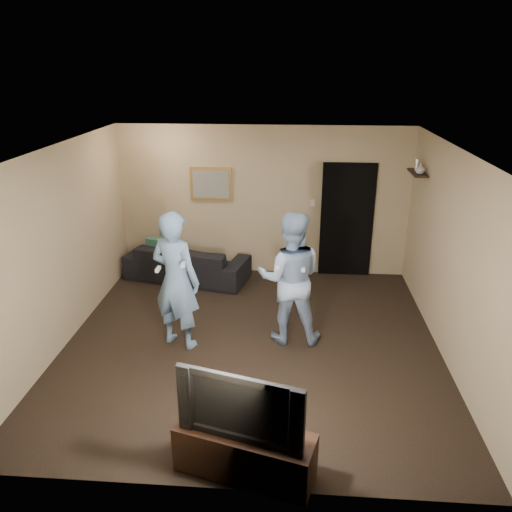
# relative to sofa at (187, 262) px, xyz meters

# --- Properties ---
(ground) EXTENTS (5.00, 5.00, 0.00)m
(ground) POSITION_rel_sofa_xyz_m (1.29, -2.06, -0.31)
(ground) COLOR black
(ground) RESTS_ON ground
(ceiling) EXTENTS (5.00, 5.00, 0.04)m
(ceiling) POSITION_rel_sofa_xyz_m (1.29, -2.06, 2.29)
(ceiling) COLOR silver
(ceiling) RESTS_ON wall_back
(wall_back) EXTENTS (5.00, 0.04, 2.60)m
(wall_back) POSITION_rel_sofa_xyz_m (1.29, 0.44, 0.99)
(wall_back) COLOR tan
(wall_back) RESTS_ON ground
(wall_front) EXTENTS (5.00, 0.04, 2.60)m
(wall_front) POSITION_rel_sofa_xyz_m (1.29, -4.56, 0.99)
(wall_front) COLOR tan
(wall_front) RESTS_ON ground
(wall_left) EXTENTS (0.04, 5.00, 2.60)m
(wall_left) POSITION_rel_sofa_xyz_m (-1.21, -2.06, 0.99)
(wall_left) COLOR tan
(wall_left) RESTS_ON ground
(wall_right) EXTENTS (0.04, 5.00, 2.60)m
(wall_right) POSITION_rel_sofa_xyz_m (3.79, -2.06, 0.99)
(wall_right) COLOR tan
(wall_right) RESTS_ON ground
(sofa) EXTENTS (2.23, 1.27, 0.61)m
(sofa) POSITION_rel_sofa_xyz_m (0.00, 0.00, 0.00)
(sofa) COLOR black
(sofa) RESTS_ON ground
(throw_pillow) EXTENTS (0.51, 0.26, 0.49)m
(throw_pillow) POSITION_rel_sofa_xyz_m (-0.46, 0.00, 0.17)
(throw_pillow) COLOR #1A503D
(throw_pillow) RESTS_ON sofa
(painting_frame) EXTENTS (0.72, 0.05, 0.57)m
(painting_frame) POSITION_rel_sofa_xyz_m (0.39, 0.42, 1.29)
(painting_frame) COLOR olive
(painting_frame) RESTS_ON wall_back
(painting_canvas) EXTENTS (0.62, 0.01, 0.47)m
(painting_canvas) POSITION_rel_sofa_xyz_m (0.39, 0.39, 1.29)
(painting_canvas) COLOR slate
(painting_canvas) RESTS_ON painting_frame
(doorway) EXTENTS (0.90, 0.06, 2.00)m
(doorway) POSITION_rel_sofa_xyz_m (2.74, 0.41, 0.69)
(doorway) COLOR black
(doorway) RESTS_ON ground
(light_switch) EXTENTS (0.08, 0.02, 0.12)m
(light_switch) POSITION_rel_sofa_xyz_m (2.14, 0.42, 0.99)
(light_switch) COLOR silver
(light_switch) RESTS_ON wall_back
(wall_shelf) EXTENTS (0.20, 0.60, 0.03)m
(wall_shelf) POSITION_rel_sofa_xyz_m (3.68, -0.26, 1.68)
(wall_shelf) COLOR black
(wall_shelf) RESTS_ON wall_right
(shelf_vase) EXTENTS (0.16, 0.16, 0.15)m
(shelf_vase) POSITION_rel_sofa_xyz_m (3.68, -0.38, 1.77)
(shelf_vase) COLOR #BCBDC1
(shelf_vase) RESTS_ON wall_shelf
(shelf_figurine) EXTENTS (0.06, 0.06, 0.18)m
(shelf_figurine) POSITION_rel_sofa_xyz_m (3.68, -0.16, 1.79)
(shelf_figurine) COLOR silver
(shelf_figurine) RESTS_ON wall_shelf
(tv_console) EXTENTS (1.34, 0.74, 0.46)m
(tv_console) POSITION_rel_sofa_xyz_m (1.42, -4.37, -0.06)
(tv_console) COLOR black
(tv_console) RESTS_ON ground
(television) EXTENTS (1.15, 0.45, 0.66)m
(television) POSITION_rel_sofa_xyz_m (1.42, -4.37, 0.50)
(television) COLOR black
(television) RESTS_ON tv_console
(wii_player_left) EXTENTS (0.80, 0.67, 1.86)m
(wii_player_left) POSITION_rel_sofa_xyz_m (0.32, -2.15, 0.62)
(wii_player_left) COLOR #698FB6
(wii_player_left) RESTS_ON ground
(wii_player_right) EXTENTS (0.88, 0.69, 1.81)m
(wii_player_right) POSITION_rel_sofa_xyz_m (1.80, -1.90, 0.60)
(wii_player_right) COLOR #8DA9CE
(wii_player_right) RESTS_ON ground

